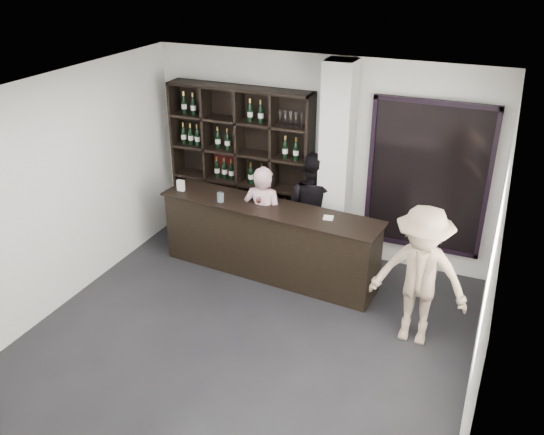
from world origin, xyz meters
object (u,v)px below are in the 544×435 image
at_px(tasting_counter, 269,241).
at_px(customer, 420,277).
at_px(taster_black, 312,207).
at_px(taster_pink, 263,219).
at_px(wine_shelf, 241,167).

height_order(tasting_counter, customer, customer).
bearing_deg(taster_black, tasting_counter, 74.83).
height_order(taster_pink, customer, customer).
bearing_deg(wine_shelf, customer, -27.18).
relative_size(tasting_counter, customer, 1.84).
distance_m(taster_pink, taster_black, 0.76).
bearing_deg(taster_pink, taster_black, -138.20).
bearing_deg(customer, tasting_counter, 162.79).
bearing_deg(customer, taster_black, 143.21).
bearing_deg(tasting_counter, taster_pink, 146.20).
bearing_deg(taster_black, customer, 158.68).
xyz_separation_m(wine_shelf, taster_pink, (0.68, -0.72, -0.42)).
relative_size(tasting_counter, taster_black, 1.91).
xyz_separation_m(taster_pink, taster_black, (0.52, 0.55, 0.04)).
distance_m(wine_shelf, taster_pink, 1.07).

